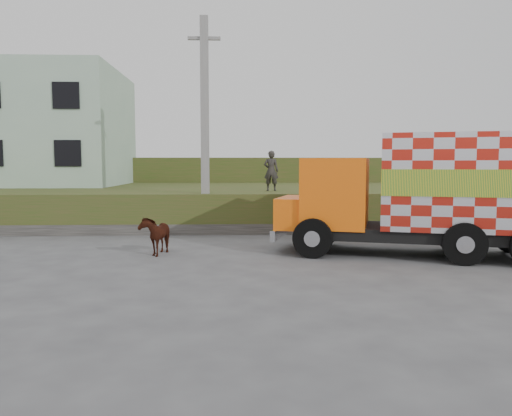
{
  "coord_description": "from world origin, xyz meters",
  "views": [
    {
      "loc": [
        0.12,
        -14.21,
        2.59
      ],
      "look_at": [
        0.74,
        0.52,
        1.3
      ],
      "focal_mm": 35.0,
      "sensor_mm": 36.0,
      "label": 1
    }
  ],
  "objects_px": {
    "utility_pole": "(205,124)",
    "cow": "(156,235)",
    "cargo_truck": "(429,194)",
    "pedestrian": "(271,171)"
  },
  "relations": [
    {
      "from": "utility_pole",
      "to": "cargo_truck",
      "type": "distance_m",
      "value": 8.57
    },
    {
      "from": "utility_pole",
      "to": "cow",
      "type": "relative_size",
      "value": 5.98
    },
    {
      "from": "cargo_truck",
      "to": "pedestrian",
      "type": "relative_size",
      "value": 4.85
    },
    {
      "from": "utility_pole",
      "to": "cow",
      "type": "distance_m",
      "value": 5.76
    },
    {
      "from": "cow",
      "to": "pedestrian",
      "type": "relative_size",
      "value": 0.81
    },
    {
      "from": "cow",
      "to": "pedestrian",
      "type": "distance_m",
      "value": 7.44
    },
    {
      "from": "cargo_truck",
      "to": "cow",
      "type": "xyz_separation_m",
      "value": [
        -7.75,
        0.58,
        -1.2
      ]
    },
    {
      "from": "utility_pole",
      "to": "pedestrian",
      "type": "distance_m",
      "value": 3.59
    },
    {
      "from": "cargo_truck",
      "to": "pedestrian",
      "type": "bearing_deg",
      "value": 137.69
    },
    {
      "from": "cargo_truck",
      "to": "pedestrian",
      "type": "height_order",
      "value": "cargo_truck"
    }
  ]
}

